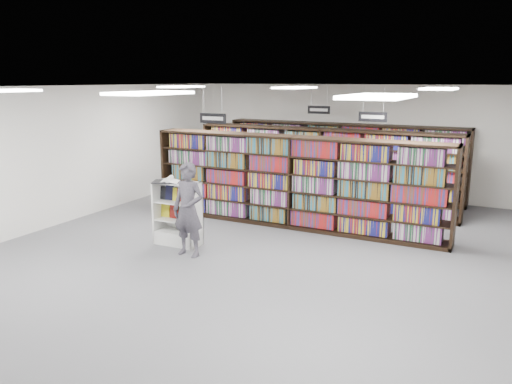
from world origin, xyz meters
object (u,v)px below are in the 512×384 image
at_px(bookshelf_row_near, 293,182).
at_px(open_book, 170,181).
at_px(shopper, 188,210).
at_px(endcap_display, 179,222).

relative_size(bookshelf_row_near, open_book, 8.75).
height_order(bookshelf_row_near, shopper, bookshelf_row_near).
height_order(endcap_display, open_book, open_book).
relative_size(endcap_display, shopper, 0.73).
height_order(bookshelf_row_near, endcap_display, bookshelf_row_near).
bearing_deg(open_book, shopper, -51.60).
bearing_deg(shopper, bookshelf_row_near, 70.30).
distance_m(bookshelf_row_near, open_book, 2.91).
relative_size(endcap_display, open_book, 1.65).
height_order(bookshelf_row_near, open_book, bookshelf_row_near).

